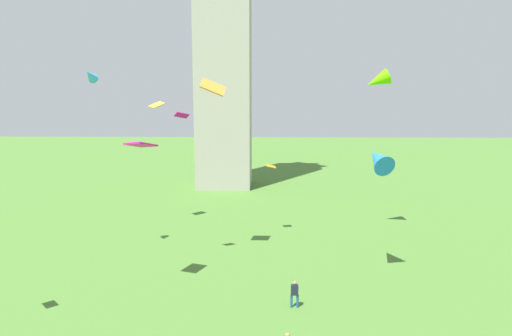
% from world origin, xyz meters
% --- Properties ---
extents(monument_obelisk, '(6.78, 6.78, 45.82)m').
position_xyz_m(monument_obelisk, '(-7.75, 50.35, 22.91)').
color(monument_obelisk, '#A8A399').
rests_on(monument_obelisk, ground_plane).
extents(person_0, '(0.48, 0.25, 1.55)m').
position_xyz_m(person_0, '(-0.50, 15.27, 0.88)').
color(person_0, '#235693').
rests_on(person_0, ground_plane).
extents(kite_flying_0, '(2.23, 1.39, 1.91)m').
position_xyz_m(kite_flying_0, '(6.77, 29.19, 12.89)').
color(kite_flying_0, '#62E006').
extents(kite_flying_1, '(1.77, 2.02, 0.55)m').
position_xyz_m(kite_flying_1, '(-9.41, 17.37, 8.91)').
color(kite_flying_1, '#EA16A3').
extents(kite_flying_2, '(0.93, 0.79, 0.35)m').
position_xyz_m(kite_flying_2, '(-1.81, 29.20, 5.85)').
color(kite_flying_2, orange).
extents(kite_flying_3, '(1.89, 2.57, 1.99)m').
position_xyz_m(kite_flying_3, '(5.04, 20.46, 7.70)').
color(kite_flying_3, blue).
extents(kite_flying_4, '(1.48, 1.41, 0.64)m').
position_xyz_m(kite_flying_4, '(-11.83, 31.48, 10.89)').
color(kite_flying_4, gold).
extents(kite_flying_5, '(1.68, 1.32, 1.32)m').
position_xyz_m(kite_flying_5, '(-5.83, 22.92, 12.29)').
color(kite_flying_5, orange).
extents(kite_flying_7, '(1.09, 0.92, 0.50)m').
position_xyz_m(kite_flying_7, '(-7.85, 21.96, 10.42)').
color(kite_flying_7, '#B71080').
extents(kite_flying_8, '(0.80, 1.26, 1.07)m').
position_xyz_m(kite_flying_8, '(-14.10, 22.45, 13.08)').
color(kite_flying_8, '#3BA3F1').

